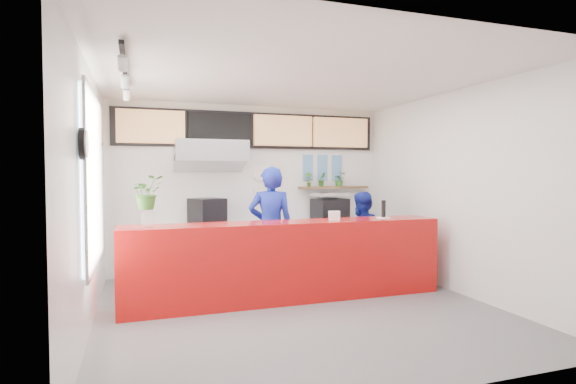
{
  "coord_description": "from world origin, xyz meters",
  "views": [
    {
      "loc": [
        -1.98,
        -5.49,
        1.78
      ],
      "look_at": [
        0.1,
        0.7,
        1.5
      ],
      "focal_mm": 28.0,
      "sensor_mm": 36.0,
      "label": 1
    }
  ],
  "objects": [
    {
      "name": "pepper_mill",
      "position": [
        1.5,
        0.39,
        1.24
      ],
      "size": [
        0.08,
        0.08,
        0.25
      ],
      "primitive_type": "cylinder",
      "rotation": [
        0.0,
        0.0,
        0.39
      ],
      "color": "black",
      "rests_on": "white_plate"
    },
    {
      "name": "photo_frame_c",
      "position": [
        1.7,
        2.48,
        2.0
      ],
      "size": [
        0.2,
        0.02,
        0.25
      ],
      "primitive_type": "cube",
      "color": "#598CBF",
      "rests_on": "wall_back"
    },
    {
      "name": "wall_clock_face",
      "position": [
        -2.43,
        -0.9,
        2.05
      ],
      "size": [
        0.02,
        0.26,
        0.26
      ],
      "primitive_type": "cylinder",
      "rotation": [
        0.0,
        1.57,
        0.0
      ],
      "color": "white",
      "rests_on": "wall_left"
    },
    {
      "name": "cream_band",
      "position": [
        0.0,
        2.49,
        2.6
      ],
      "size": [
        5.0,
        0.02,
        0.8
      ],
      "primitive_type": "cube",
      "color": "beige",
      "rests_on": "wall_back"
    },
    {
      "name": "herb_b",
      "position": [
        1.35,
        2.4,
        1.65
      ],
      "size": [
        0.16,
        0.14,
        0.27
      ],
      "primitive_type": "imported",
      "rotation": [
        0.0,
        0.0,
        0.13
      ],
      "color": "#306824",
      "rests_on": "herb_shelf"
    },
    {
      "name": "service_counter",
      "position": [
        0.0,
        0.4,
        0.55
      ],
      "size": [
        4.5,
        0.6,
        1.1
      ],
      "primitive_type": "cube",
      "color": "#B50E0C",
      "rests_on": "ground"
    },
    {
      "name": "herb_c",
      "position": [
        1.72,
        2.4,
        1.65
      ],
      "size": [
        0.29,
        0.27,
        0.27
      ],
      "primitive_type": "imported",
      "rotation": [
        0.0,
        0.0,
        -0.28
      ],
      "color": "#306824",
      "rests_on": "herb_shelf"
    },
    {
      "name": "wall_clock_rim",
      "position": [
        -2.46,
        -0.9,
        2.05
      ],
      "size": [
        0.05,
        0.3,
        0.3
      ],
      "primitive_type": "cylinder",
      "rotation": [
        0.0,
        1.57,
        0.0
      ],
      "color": "black",
      "rests_on": "wall_left"
    },
    {
      "name": "panini_oven",
      "position": [
        -0.85,
        2.2,
        1.12
      ],
      "size": [
        0.65,
        0.65,
        0.44
      ],
      "primitive_type": "cube",
      "rotation": [
        0.0,
        0.0,
        0.43
      ],
      "color": "black",
      "rests_on": "prep_bench"
    },
    {
      "name": "ceiling",
      "position": [
        0.0,
        0.0,
        3.0
      ],
      "size": [
        5.0,
        5.0,
        0.0
      ],
      "primitive_type": "plane",
      "rotation": [
        3.14,
        0.0,
        0.0
      ],
      "color": "silver"
    },
    {
      "name": "hood_lip",
      "position": [
        -0.8,
        2.15,
        1.95
      ],
      "size": [
        1.2,
        0.69,
        0.31
      ],
      "primitive_type": "cube",
      "rotation": [
        -0.35,
        0.0,
        0.0
      ],
      "color": "#B2B5BA",
      "rests_on": "ceiling"
    },
    {
      "name": "espresso_tray",
      "position": [
        1.43,
        2.2,
        1.38
      ],
      "size": [
        0.69,
        0.53,
        0.06
      ],
      "primitive_type": "cube",
      "rotation": [
        0.0,
        0.0,
        0.16
      ],
      "color": "#B6B9BE",
      "rests_on": "espresso_machine"
    },
    {
      "name": "right_bench",
      "position": [
        1.5,
        2.2,
        0.45
      ],
      "size": [
        1.8,
        0.6,
        0.9
      ],
      "primitive_type": "cube",
      "color": "#B2B5BA",
      "rests_on": "ground"
    },
    {
      "name": "herb_a",
      "position": [
        1.08,
        2.4,
        1.66
      ],
      "size": [
        0.17,
        0.14,
        0.28
      ],
      "primitive_type": "imported",
      "rotation": [
        0.0,
        0.0,
        -0.27
      ],
      "color": "#306824",
      "rests_on": "herb_shelf"
    },
    {
      "name": "staff_right",
      "position": [
        1.48,
        1.04,
        0.74
      ],
      "size": [
        0.89,
        0.83,
        1.47
      ],
      "primitive_type": "imported",
      "rotation": [
        0.0,
        0.0,
        3.63
      ],
      "color": "navy",
      "rests_on": "ground"
    },
    {
      "name": "espresso_machine",
      "position": [
        1.43,
        2.2,
        1.1
      ],
      "size": [
        0.69,
        0.55,
        0.39
      ],
      "primitive_type": "cube",
      "rotation": [
        0.0,
        0.0,
        0.2
      ],
      "color": "black",
      "rests_on": "right_bench"
    },
    {
      "name": "white_plate",
      "position": [
        1.5,
        0.39,
        1.11
      ],
      "size": [
        0.28,
        0.28,
        0.02
      ],
      "primitive_type": "cylinder",
      "rotation": [
        0.0,
        0.0,
        -0.41
      ],
      "color": "white",
      "rests_on": "service_counter"
    },
    {
      "name": "herb_shelf",
      "position": [
        1.6,
        2.4,
        1.5
      ],
      "size": [
        1.4,
        0.18,
        0.04
      ],
      "primitive_type": "cube",
      "color": "brown",
      "rests_on": "wall_back"
    },
    {
      "name": "floor",
      "position": [
        0.0,
        0.0,
        0.0
      ],
      "size": [
        5.0,
        5.0,
        0.0
      ],
      "primitive_type": "plane",
      "color": "slate",
      "rests_on": "ground"
    },
    {
      "name": "wall_right",
      "position": [
        2.5,
        0.0,
        1.5
      ],
      "size": [
        0.0,
        5.0,
        5.0
      ],
      "primitive_type": "plane",
      "rotation": [
        1.57,
        0.0,
        -1.57
      ],
      "color": "white",
      "rests_on": "ground"
    },
    {
      "name": "wall_back",
      "position": [
        0.0,
        2.5,
        1.5
      ],
      "size": [
        5.0,
        0.0,
        5.0
      ],
      "primitive_type": "plane",
      "rotation": [
        1.57,
        0.0,
        0.0
      ],
      "color": "white",
      "rests_on": "ground"
    },
    {
      "name": "menu_board_mid_left",
      "position": [
        -0.59,
        2.38,
        2.55
      ],
      "size": [
        1.1,
        0.1,
        0.55
      ],
      "primitive_type": "cube",
      "color": "black",
      "rests_on": "wall_back"
    },
    {
      "name": "dec_plate_b",
      "position": [
        0.45,
        2.47,
        1.65
      ],
      "size": [
        0.24,
        0.03,
        0.24
      ],
      "primitive_type": "cylinder",
      "rotation": [
        1.57,
        0.0,
        0.0
      ],
      "color": "silver",
      "rests_on": "wall_back"
    },
    {
      "name": "menu_board_far_left",
      "position": [
        -1.75,
        2.38,
        2.55
      ],
      "size": [
        1.1,
        0.1,
        0.55
      ],
      "primitive_type": "cube",
      "color": "tan",
      "rests_on": "wall_back"
    },
    {
      "name": "dec_plate_a",
      "position": [
        0.15,
        2.47,
        1.75
      ],
      "size": [
        0.24,
        0.03,
        0.24
      ],
      "primitive_type": "cylinder",
      "rotation": [
        1.57,
        0.0,
        0.0
      ],
      "color": "silver",
      "rests_on": "wall_back"
    },
    {
      "name": "glass_vase",
      "position": [
        -1.87,
        0.4,
        1.19
      ],
      "size": [
        0.2,
        0.2,
        0.19
      ],
      "primitive_type": "cylinder",
      "rotation": [
        0.0,
        0.0,
        0.33
      ],
      "color": "white",
      "rests_on": "service_counter"
    },
    {
      "name": "prep_bench",
      "position": [
        -0.8,
        2.2,
        0.45
      ],
      "size": [
        1.8,
        0.6,
        0.9
      ],
      "primitive_type": "cube",
      "color": "#B2B5BA",
      "rests_on": "ground"
    },
    {
      "name": "track_rail",
      "position": [
        -2.1,
        0.0,
        2.94
      ],
      "size": [
        0.05,
        2.4,
        0.04
      ],
      "primitive_type": "cube",
      "color": "black",
      "rests_on": "ceiling"
    },
    {
      "name": "napkin_holder",
      "position": [
        0.68,
        0.35,
        1.17
      ],
      "size": [
        0.17,
        0.13,
        0.13
      ],
      "primitive_type": "cube",
      "rotation": [
        0.0,
        0.0,
        -0.27
      ],
      "color": "white",
      "rests_on": "service_counter"
    },
    {
      "name": "staff_center",
      "position": [
        -0.06,
        1.05,
        0.94
      ],
      "size": [
        0.79,
        0.64,
        1.87
      ],
      "primitive_type": "imported",
      "rotation": [
        0.0,
        0.0,
        2.83
      ],
      "color": "navy",
      "rests_on": "ground"
    },
    {
      "name": "extraction_hood",
      "position": [
        -0.8,
        2.15,
        2.15
      ],
      "size": [
        1.2,
        0.7,
        0.35
      ],
      "primitive_type": "cube",
      "color": "#B2B5BA",
      "rests_on": "ceiling"
    },
    {
      "name": "photo_frame_d",
      "position": [
        1.1,
        2.48,
        1.75
      ],
      "size": [
        0.2,
        0.02,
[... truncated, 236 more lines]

